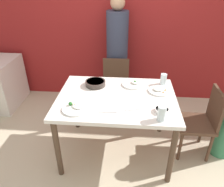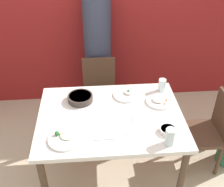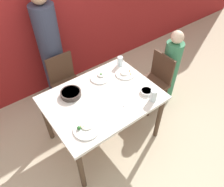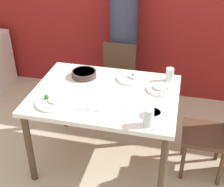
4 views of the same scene
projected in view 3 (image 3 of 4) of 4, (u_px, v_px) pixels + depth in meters
ground_plane at (104, 136)px, 3.03m from camera, size 10.00×10.00×0.00m
wall_back at (39, 6)px, 2.87m from camera, size 10.00×0.06×2.70m
dining_table at (102, 102)px, 2.55m from camera, size 1.28×0.95×0.77m
chair_adult_spot at (66, 82)px, 3.14m from camera, size 0.40×0.40×0.85m
chair_child_spot at (155, 80)px, 3.16m from camera, size 0.40×0.40×0.85m
person_adult at (52, 53)px, 3.10m from camera, size 0.32×0.32×1.67m
person_child at (170, 69)px, 3.24m from camera, size 0.25×0.25×1.15m
bowl_curry at (71, 93)px, 2.49m from camera, size 0.24×0.24×0.06m
plate_rice_adult at (100, 77)px, 2.72m from camera, size 0.24×0.24×0.05m
plate_rice_child at (125, 73)px, 2.77m from camera, size 0.25×0.25×0.04m
plate_noodles at (86, 128)px, 2.16m from camera, size 0.27×0.27×0.06m
bowl_rice_small at (146, 91)px, 2.53m from camera, size 0.14×0.14×0.04m
glass_water_tall at (120, 61)px, 2.86m from camera, size 0.07×0.07×0.13m
glass_water_short at (154, 95)px, 2.41m from camera, size 0.08×0.08×0.14m
napkin_folded at (122, 90)px, 2.57m from camera, size 0.14×0.14×0.01m
fork_steel at (128, 102)px, 2.44m from camera, size 0.18×0.07×0.01m
spoon_steel at (113, 116)px, 2.29m from camera, size 0.18×0.03×0.01m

